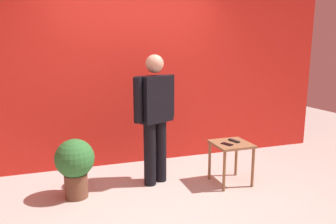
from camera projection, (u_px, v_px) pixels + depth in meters
The scene contains 7 objects.
ground_plane at pixel (164, 203), 3.47m from camera, with size 12.00×12.00×0.00m, color #B7B2A8.
back_wall_red at pixel (133, 56), 4.53m from camera, with size 6.24×0.12×3.17m, color red.
standing_person at pixel (155, 113), 3.86m from camera, with size 0.62×0.38×1.61m.
side_table at pixel (231, 150), 3.94m from camera, with size 0.45×0.45×0.53m.
cell_phone at pixel (227, 144), 3.85m from camera, with size 0.07×0.14×0.01m, color black.
tv_remote at pixel (234, 141), 3.98m from camera, with size 0.04×0.17×0.02m, color black.
potted_plant at pixel (75, 163), 3.55m from camera, with size 0.44×0.44×0.69m.
Camera 1 is at (-0.98, -3.06, 1.65)m, focal length 33.67 mm.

